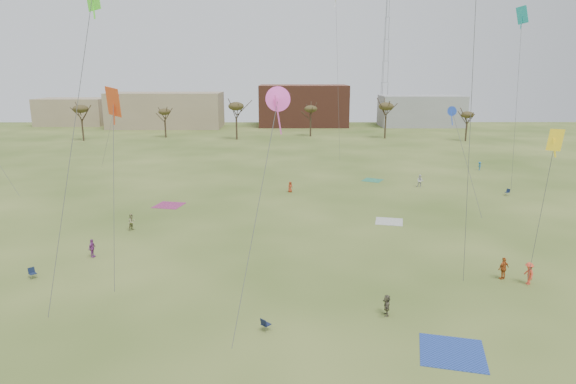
{
  "coord_description": "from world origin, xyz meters",
  "views": [
    {
      "loc": [
        -0.17,
        -31.06,
        15.98
      ],
      "look_at": [
        0.0,
        12.0,
        5.5
      ],
      "focal_mm": 31.01,
      "sensor_mm": 36.0,
      "label": 1
    }
  ],
  "objects_px": {
    "camp_chair_center": "(266,327)",
    "camp_chair_right": "(507,193)",
    "spectator_fore_a": "(504,268)",
    "camp_chair_left": "(33,275)",
    "radio_tower": "(385,60)"
  },
  "relations": [
    {
      "from": "spectator_fore_a",
      "to": "radio_tower",
      "type": "distance_m",
      "value": 121.67
    },
    {
      "from": "spectator_fore_a",
      "to": "camp_chair_center",
      "type": "xyz_separation_m",
      "value": [
        -18.41,
        -7.96,
        -0.64
      ]
    },
    {
      "from": "camp_chair_center",
      "to": "spectator_fore_a",
      "type": "bearing_deg",
      "value": -113.27
    },
    {
      "from": "camp_chair_center",
      "to": "radio_tower",
      "type": "bearing_deg",
      "value": -60.52
    },
    {
      "from": "camp_chair_left",
      "to": "camp_chair_right",
      "type": "xyz_separation_m",
      "value": [
        49.32,
        26.92,
        0.0
      ]
    },
    {
      "from": "spectator_fore_a",
      "to": "radio_tower",
      "type": "height_order",
      "value": "radio_tower"
    },
    {
      "from": "spectator_fore_a",
      "to": "camp_chair_right",
      "type": "xyz_separation_m",
      "value": [
        12.13,
        27.17,
        -0.64
      ]
    },
    {
      "from": "camp_chair_left",
      "to": "camp_chair_center",
      "type": "relative_size",
      "value": 1.0
    },
    {
      "from": "spectator_fore_a",
      "to": "radio_tower",
      "type": "relative_size",
      "value": 0.04
    },
    {
      "from": "spectator_fore_a",
      "to": "camp_chair_left",
      "type": "height_order",
      "value": "spectator_fore_a"
    },
    {
      "from": "camp_chair_right",
      "to": "radio_tower",
      "type": "height_order",
      "value": "radio_tower"
    },
    {
      "from": "spectator_fore_a",
      "to": "camp_chair_center",
      "type": "height_order",
      "value": "spectator_fore_a"
    },
    {
      "from": "spectator_fore_a",
      "to": "camp_chair_left",
      "type": "distance_m",
      "value": 37.2
    },
    {
      "from": "camp_chair_center",
      "to": "camp_chair_right",
      "type": "relative_size",
      "value": 1.0
    },
    {
      "from": "spectator_fore_a",
      "to": "camp_chair_center",
      "type": "distance_m",
      "value": 20.07
    }
  ]
}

